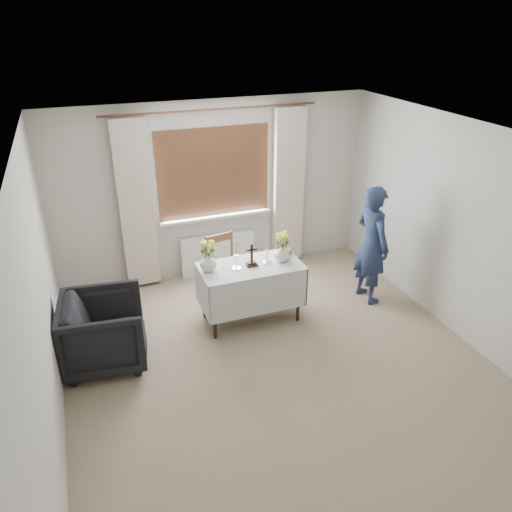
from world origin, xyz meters
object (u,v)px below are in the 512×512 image
Objects in this scene: armchair at (104,331)px; flower_vase_right at (282,253)px; altar_table at (251,293)px; wooden_cross at (252,255)px; flower_vase_left at (208,262)px; person at (372,245)px; wooden_chair at (226,271)px.

flower_vase_right is (2.19, 0.23, 0.46)m from armchair.
flower_vase_right is (0.41, -0.01, 0.48)m from altar_table.
altar_table is 0.53m from wooden_cross.
armchair is at bearing -166.68° from flower_vase_left.
person is at bearing -2.01° from altar_table.
person is (1.65, -0.06, 0.41)m from altar_table.
person is 2.16m from flower_vase_left.
flower_vase_left is at bearing 174.36° from wooden_cross.
wooden_chair is 1.92m from person.
altar_table is at bearing 82.84° from person.
wooden_cross is at bearing -80.70° from wooden_chair.
wooden_chair is 0.67m from flower_vase_left.
flower_vase_right is (-1.24, 0.05, 0.07)m from person.
armchair is (-1.78, -0.24, 0.02)m from altar_table.
flower_vase_left is at bearing -70.36° from armchair.
person reaches higher than flower_vase_right.
flower_vase_right is at bearing 1.55° from wooden_cross.
flower_vase_left is at bearing -139.48° from wooden_chair.
armchair is 1.39m from flower_vase_left.
wooden_chair is 1.07× the size of armchair.
wooden_chair reaches higher than armchair.
wooden_chair is 4.46× the size of flower_vase_left.
altar_table is 1.32× the size of wooden_chair.
wooden_cross reaches higher than flower_vase_left.
altar_table is 0.71m from flower_vase_left.
wooden_cross reaches higher than flower_vase_right.
wooden_chair is 4.58× the size of flower_vase_right.
wooden_chair is at bearing 108.65° from altar_table.
wooden_cross is (0.01, -0.00, 0.53)m from altar_table.
flower_vase_right is at bearing -77.64° from armchair.
person is 7.56× the size of flower_vase_left.
person is (1.82, -0.54, 0.33)m from wooden_chair.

